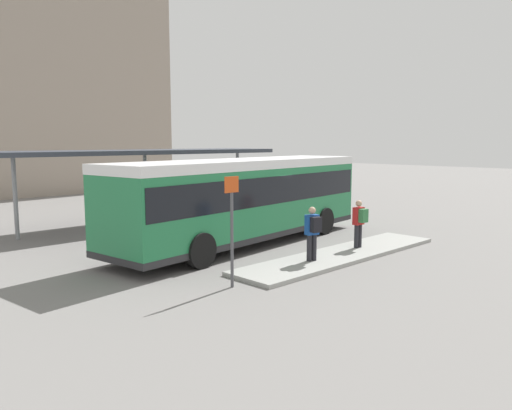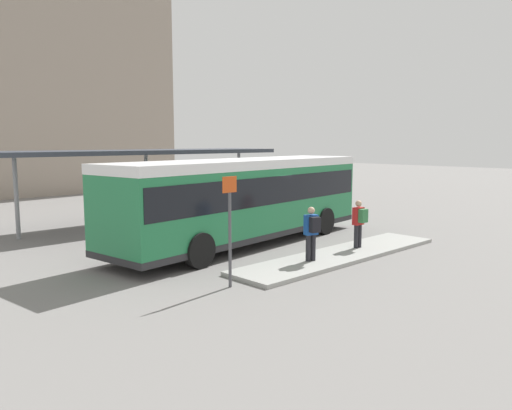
{
  "view_description": "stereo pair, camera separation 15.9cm",
  "coord_description": "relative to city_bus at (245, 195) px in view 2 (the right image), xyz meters",
  "views": [
    {
      "loc": [
        -11.98,
        -12.84,
        3.65
      ],
      "look_at": [
        0.56,
        0.0,
        1.36
      ],
      "focal_mm": 35.0,
      "sensor_mm": 36.0,
      "label": 1
    },
    {
      "loc": [
        -11.86,
        -12.95,
        3.65
      ],
      "look_at": [
        0.56,
        0.0,
        1.36
      ],
      "focal_mm": 35.0,
      "sensor_mm": 36.0,
      "label": 2
    }
  ],
  "objects": [
    {
      "name": "pedestrian_companion",
      "position": [
        -0.65,
        -3.63,
        -0.73
      ],
      "size": [
        0.44,
        0.49,
        1.62
      ],
      "rotation": [
        0.0,
        0.0,
        1.29
      ],
      "color": "#232328",
      "rests_on": "curb_island"
    },
    {
      "name": "pedestrian_waiting",
      "position": [
        1.93,
        -3.52,
        -0.74
      ],
      "size": [
        0.4,
        0.42,
        1.59
      ],
      "rotation": [
        0.0,
        0.0,
        1.51
      ],
      "color": "#232328",
      "rests_on": "curb_island"
    },
    {
      "name": "curb_island",
      "position": [
        0.87,
        -3.6,
        -1.72
      ],
      "size": [
        8.5,
        1.8,
        0.12
      ],
      "color": "#9E9E99",
      "rests_on": "ground_plane"
    },
    {
      "name": "bicycle_black",
      "position": [
        7.48,
        2.78,
        -1.43
      ],
      "size": [
        0.48,
        1.59,
        0.69
      ],
      "rotation": [
        0.0,
        0.0,
        1.71
      ],
      "color": "black",
      "rests_on": "ground_plane"
    },
    {
      "name": "bicycle_blue",
      "position": [
        7.62,
        4.28,
        -1.44
      ],
      "size": [
        0.48,
        1.56,
        0.67
      ],
      "rotation": [
        0.0,
        0.0,
        -1.53
      ],
      "color": "black",
      "rests_on": "ground_plane"
    },
    {
      "name": "station_shelter",
      "position": [
        0.05,
        6.6,
        1.37
      ],
      "size": [
        13.13,
        3.21,
        3.28
      ],
      "color": "#383D47",
      "rests_on": "ground_plane"
    },
    {
      "name": "ground_plane",
      "position": [
        -0.01,
        -0.0,
        -1.78
      ],
      "size": [
        120.0,
        120.0,
        0.0
      ],
      "primitive_type": "plane",
      "color": "slate"
    },
    {
      "name": "bicycle_orange",
      "position": [
        7.79,
        3.53,
        -1.42
      ],
      "size": [
        0.48,
        1.65,
        0.71
      ],
      "rotation": [
        0.0,
        0.0,
        -1.46
      ],
      "color": "black",
      "rests_on": "ground_plane"
    },
    {
      "name": "platform_sign",
      "position": [
        -3.88,
        -3.67,
        -0.22
      ],
      "size": [
        0.44,
        0.08,
        2.8
      ],
      "color": "#4C4C51",
      "rests_on": "ground_plane"
    },
    {
      "name": "city_bus",
      "position": [
        0.0,
        0.0,
        0.0
      ],
      "size": [
        11.38,
        3.92,
        3.03
      ],
      "rotation": [
        0.0,
        0.0,
        0.12
      ],
      "color": "#237A47",
      "rests_on": "ground_plane"
    }
  ]
}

